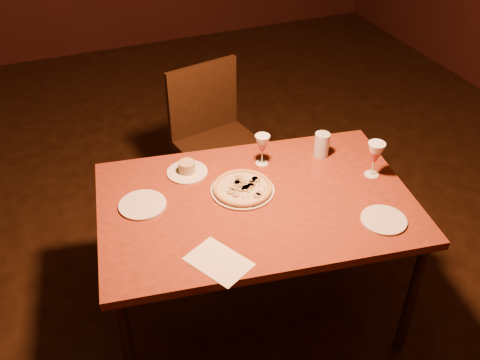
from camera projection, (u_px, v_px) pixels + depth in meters
name	position (u px, v px, depth m)	size (l,w,h in m)	color
floor	(225.00, 283.00, 2.99)	(7.00, 7.00, 0.00)	#301C10
dining_table	(256.00, 211.00, 2.43)	(1.52, 1.10, 0.75)	maroon
chair_far	(216.00, 137.00, 3.21)	(0.54, 0.54, 0.95)	black
pizza_plate	(243.00, 188.00, 2.43)	(0.29, 0.29, 0.03)	silver
ramekin_saucer	(187.00, 169.00, 2.55)	(0.20, 0.20, 0.06)	silver
wine_glass_far	(262.00, 150.00, 2.57)	(0.07, 0.07, 0.16)	#BC504E
wine_glass_right	(374.00, 159.00, 2.49)	(0.08, 0.08, 0.18)	#BC504E
water_tumbler	(322.00, 145.00, 2.64)	(0.07, 0.07, 0.12)	silver
side_plate_left	(142.00, 205.00, 2.36)	(0.21, 0.21, 0.01)	silver
side_plate_near	(384.00, 220.00, 2.28)	(0.20, 0.20, 0.01)	silver
menu_card	(219.00, 262.00, 2.08)	(0.17, 0.24, 0.00)	silver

